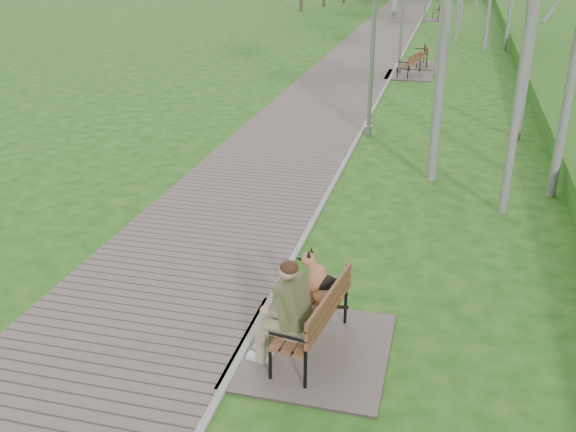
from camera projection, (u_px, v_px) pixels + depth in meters
name	position (u px, v px, depth m)	size (l,w,h in m)	color
ground	(322.00, 204.00, 13.63)	(120.00, 120.00, 0.00)	#1A5214
walkway	(373.00, 45.00, 33.07)	(3.50, 67.00, 0.04)	#72635C
kerb	(407.00, 46.00, 32.67)	(0.10, 67.00, 0.05)	#999993
bench_main	(305.00, 321.00, 8.61)	(2.05, 2.28, 1.79)	#72635C
bench_second	(409.00, 71.00, 25.85)	(1.86, 2.07, 1.14)	#72635C
bench_third	(420.00, 61.00, 27.80)	(1.76, 1.96, 1.08)	#72635C
bench_far	(438.00, 17.00, 42.67)	(1.68, 1.87, 1.03)	#72635C
lamp_post_near	(372.00, 54.00, 17.33)	(0.19, 0.19, 4.90)	gray
lamp_post_second	(402.00, 21.00, 25.70)	(0.17, 0.17, 4.43)	gray
pedestrian_near	(395.00, 8.00, 41.29)	(0.65, 0.43, 1.79)	silver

